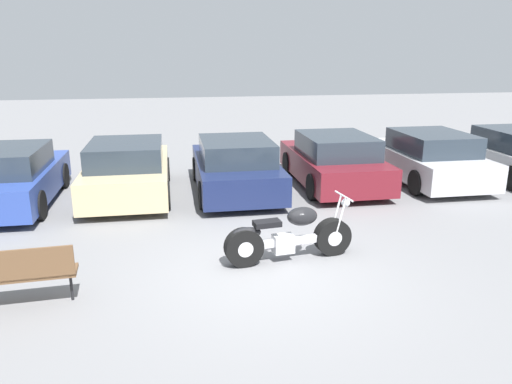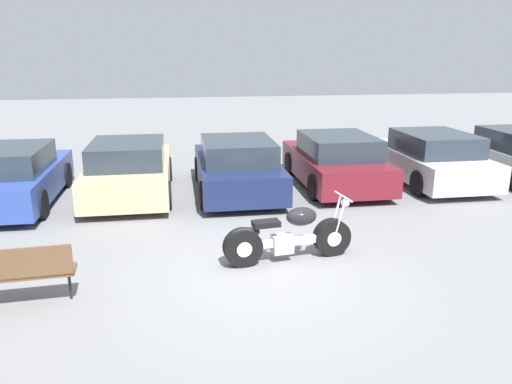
% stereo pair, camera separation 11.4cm
% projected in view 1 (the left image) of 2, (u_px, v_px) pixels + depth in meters
% --- Properties ---
extents(ground_plane, '(60.00, 60.00, 0.00)m').
position_uv_depth(ground_plane, '(264.00, 272.00, 7.91)').
color(ground_plane, slate).
extents(motorcycle, '(2.22, 0.69, 1.04)m').
position_uv_depth(motorcycle, '(289.00, 236.00, 8.26)').
color(motorcycle, black).
rests_on(motorcycle, ground_plane).
extents(parked_car_blue, '(1.95, 4.09, 1.34)m').
position_uv_depth(parked_car_blue, '(9.00, 178.00, 11.15)').
color(parked_car_blue, '#2D479E').
rests_on(parked_car_blue, ground_plane).
extents(parked_car_champagne, '(1.95, 4.09, 1.34)m').
position_uv_depth(parked_car_champagne, '(128.00, 170.00, 11.84)').
color(parked_car_champagne, '#C6B284').
rests_on(parked_car_champagne, ground_plane).
extents(parked_car_navy, '(1.95, 4.09, 1.34)m').
position_uv_depth(parked_car_navy, '(236.00, 167.00, 12.16)').
color(parked_car_navy, '#19234C').
rests_on(parked_car_navy, ground_plane).
extents(parked_car_maroon, '(1.95, 4.09, 1.34)m').
position_uv_depth(parked_car_maroon, '(333.00, 161.00, 12.81)').
color(parked_car_maroon, maroon).
rests_on(parked_car_maroon, ground_plane).
extents(parked_car_silver, '(1.95, 4.09, 1.34)m').
position_uv_depth(parked_car_silver, '(427.00, 158.00, 13.18)').
color(parked_car_silver, '#BCBCC1').
rests_on(parked_car_silver, ground_plane).
extents(park_bench, '(1.56, 0.51, 0.89)m').
position_uv_depth(park_bench, '(16.00, 272.00, 6.66)').
color(park_bench, brown).
rests_on(park_bench, ground_plane).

